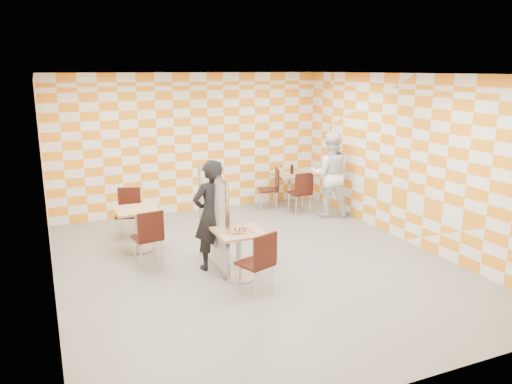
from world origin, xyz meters
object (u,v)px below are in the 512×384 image
at_px(chair_empty_near, 149,234).
at_px(soda_bottle, 292,169).
at_px(chair_main_front, 260,259).
at_px(empty_table, 137,222).
at_px(sport_bottle, 281,170).
at_px(main_table, 239,246).
at_px(chair_second_side, 272,186).
at_px(partition, 213,219).
at_px(man_dark, 212,215).
at_px(second_table, 290,184).
at_px(man_white, 330,174).
at_px(chair_empty_far, 129,209).
at_px(chair_second_front, 302,190).

distance_m(chair_empty_near, soda_bottle, 4.45).
distance_m(chair_main_front, chair_empty_near, 2.05).
distance_m(empty_table, sport_bottle, 3.89).
height_order(main_table, soda_bottle, soda_bottle).
xyz_separation_m(chair_second_side, sport_bottle, (0.28, 0.15, 0.29)).
distance_m(partition, man_dark, 0.09).
bearing_deg(soda_bottle, main_table, -127.92).
bearing_deg(main_table, second_table, 52.54).
xyz_separation_m(partition, man_white, (3.20, 1.75, 0.11)).
height_order(main_table, partition, partition).
xyz_separation_m(chair_empty_far, sport_bottle, (3.54, 0.80, 0.29)).
bearing_deg(chair_second_front, man_white, -34.62).
bearing_deg(sport_bottle, man_dark, -132.31).
height_order(chair_empty_far, man_white, man_white).
bearing_deg(second_table, chair_main_front, -122.12).
distance_m(man_dark, sport_bottle, 3.87).
bearing_deg(man_dark, chair_main_front, 91.39).
xyz_separation_m(second_table, chair_main_front, (-2.52, -4.01, 0.04)).
bearing_deg(man_dark, soda_bottle, -146.90).
bearing_deg(chair_main_front, chair_empty_near, 124.78).
xyz_separation_m(main_table, chair_empty_far, (-1.17, 2.61, 0.04)).
distance_m(chair_main_front, sport_bottle, 4.71).
distance_m(second_table, chair_empty_far, 3.81).
bearing_deg(chair_main_front, chair_second_side, 62.54).
relative_size(empty_table, chair_second_side, 0.81).
distance_m(chair_empty_far, soda_bottle, 3.89).
height_order(second_table, sport_bottle, sport_bottle).
bearing_deg(empty_table, chair_empty_far, 90.37).
bearing_deg(chair_second_front, man_dark, -142.43).
relative_size(chair_empty_near, soda_bottle, 4.02).
bearing_deg(second_table, chair_second_front, -95.05).
height_order(man_dark, sport_bottle, man_dark).
bearing_deg(soda_bottle, chair_second_front, -100.09).
xyz_separation_m(chair_second_side, man_white, (0.90, -0.94, 0.36)).
relative_size(chair_empty_far, partition, 0.60).
distance_m(chair_main_front, partition, 1.29).
distance_m(chair_empty_near, sport_bottle, 4.25).
distance_m(man_dark, soda_bottle, 4.02).
bearing_deg(main_table, soda_bottle, 52.08).
bearing_deg(main_table, partition, 110.21).
relative_size(chair_empty_near, chair_empty_far, 1.00).
height_order(main_table, empty_table, same).
xyz_separation_m(main_table, chair_second_side, (2.08, 3.26, 0.04)).
distance_m(second_table, chair_second_front, 0.69).
xyz_separation_m(empty_table, man_white, (4.16, 0.51, 0.40)).
height_order(chair_second_front, man_dark, man_dark).
xyz_separation_m(second_table, chair_empty_near, (-3.69, -2.33, 0.04)).
distance_m(empty_table, man_white, 4.21).
xyz_separation_m(main_table, partition, (-0.21, 0.57, 0.28)).
height_order(main_table, chair_second_front, chair_second_front).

